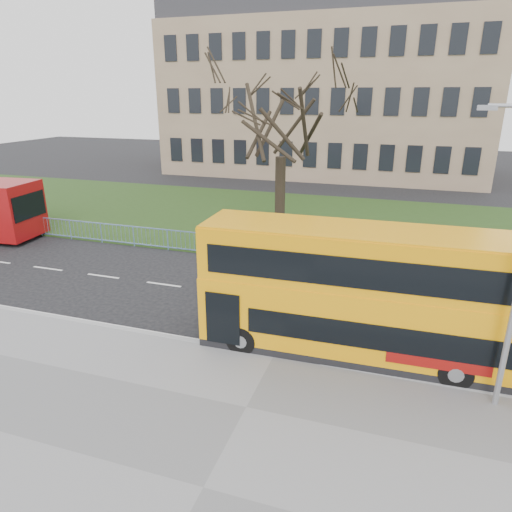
% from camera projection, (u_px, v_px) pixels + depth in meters
% --- Properties ---
extents(ground, '(120.00, 120.00, 0.00)m').
position_uv_depth(ground, '(287.00, 334.00, 15.26)').
color(ground, black).
rests_on(ground, ground).
extents(pavement, '(80.00, 10.50, 0.12)m').
position_uv_depth(pavement, '(203.00, 490.00, 9.19)').
color(pavement, slate).
rests_on(pavement, ground).
extents(kerb, '(80.00, 0.20, 0.14)m').
position_uv_depth(kerb, '(274.00, 356.00, 13.84)').
color(kerb, '#959597').
rests_on(kerb, ground).
extents(grass_verge, '(80.00, 15.40, 0.08)m').
position_uv_depth(grass_verge, '(345.00, 224.00, 28.05)').
color(grass_verge, '#243D16').
rests_on(grass_verge, ground).
extents(guard_railing, '(40.00, 0.12, 1.10)m').
position_uv_depth(guard_railing, '(323.00, 256.00, 20.98)').
color(guard_railing, '#7294CC').
rests_on(guard_railing, ground).
extents(bare_tree, '(7.41, 7.41, 10.59)m').
position_uv_depth(bare_tree, '(281.00, 140.00, 23.29)').
color(bare_tree, black).
rests_on(bare_tree, grass_verge).
extents(civic_building, '(30.00, 15.00, 14.00)m').
position_uv_depth(civic_building, '(327.00, 100.00, 45.72)').
color(civic_building, '#8C7259').
rests_on(civic_building, ground).
extents(yellow_bus, '(9.49, 2.47, 3.95)m').
position_uv_depth(yellow_bus, '(360.00, 291.00, 13.41)').
color(yellow_bus, '#FEA50A').
rests_on(yellow_bus, ground).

